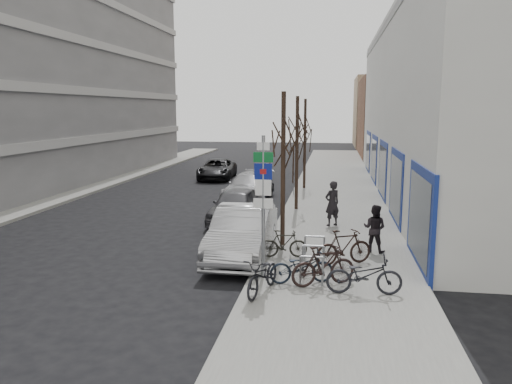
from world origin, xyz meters
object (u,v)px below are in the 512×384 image
(parked_car_front, at_px, (243,233))
(pedestrian_far, at_px, (375,228))
(parked_car_mid, at_px, (236,205))
(bike_near_right, at_px, (323,265))
(bike_near_left, at_px, (263,272))
(bike_far_inner, at_px, (344,247))
(tree_near, at_px, (283,133))
(bike_mid_inner, at_px, (284,243))
(bike_rack, at_px, (313,256))
(bike_far_curb, at_px, (364,272))
(parked_car_back, at_px, (249,187))
(meter_back, at_px, (294,181))
(meter_mid, at_px, (284,198))
(meter_front, at_px, (268,226))
(highway_sign_pole, at_px, (263,198))
(pedestrian_near, at_px, (332,204))
(tree_mid, at_px, (297,126))
(tree_far, at_px, (305,122))
(bike_mid_curb, at_px, (302,264))
(lane_car, at_px, (217,169))

(parked_car_front, height_order, pedestrian_far, pedestrian_far)
(parked_car_mid, bearing_deg, bike_near_right, -59.02)
(bike_near_left, xyz_separation_m, bike_far_inner, (2.13, 2.77, -0.00))
(tree_near, xyz_separation_m, bike_mid_inner, (0.20, -1.54, -3.49))
(bike_rack, height_order, pedestrian_far, pedestrian_far)
(bike_far_curb, height_order, parked_car_back, parked_car_back)
(meter_back, bearing_deg, bike_near_left, -88.40)
(meter_mid, relative_size, parked_car_back, 0.25)
(meter_mid, distance_m, bike_near_right, 9.20)
(bike_far_inner, bearing_deg, meter_back, -14.54)
(meter_front, bearing_deg, bike_rack, -55.49)
(bike_mid_inner, height_order, bike_far_inner, bike_far_inner)
(parked_car_front, bearing_deg, highway_sign_pole, -66.53)
(meter_back, distance_m, parked_car_mid, 6.89)
(parked_car_mid, bearing_deg, tree_near, -53.70)
(highway_sign_pole, distance_m, bike_near_left, 2.16)
(bike_far_inner, xyz_separation_m, parked_car_mid, (-4.55, 5.92, 0.03))
(parked_car_front, bearing_deg, bike_near_right, -45.50)
(parked_car_front, bearing_deg, pedestrian_near, 56.25)
(meter_mid, bearing_deg, pedestrian_far, -56.32)
(bike_rack, distance_m, parked_car_front, 2.90)
(meter_mid, distance_m, bike_mid_inner, 6.58)
(bike_far_curb, bearing_deg, tree_mid, 9.33)
(tree_far, bearing_deg, meter_front, -91.91)
(meter_front, relative_size, meter_mid, 1.00)
(pedestrian_near, bearing_deg, pedestrian_far, 76.59)
(parked_car_front, bearing_deg, meter_mid, 82.50)
(bike_rack, xyz_separation_m, meter_front, (-1.65, 2.40, 0.26))
(bike_far_inner, bearing_deg, parked_car_back, -2.71)
(meter_mid, bearing_deg, pedestrian_near, -39.63)
(tree_far, bearing_deg, bike_near_right, -84.89)
(parked_car_back, bearing_deg, highway_sign_pole, -71.88)
(meter_back, bearing_deg, parked_car_back, -153.72)
(bike_mid_curb, bearing_deg, bike_far_inner, -48.78)
(meter_mid, height_order, bike_mid_curb, meter_mid)
(meter_mid, xyz_separation_m, pedestrian_far, (3.59, -5.39, 0.05))
(bike_mid_inner, xyz_separation_m, parked_car_mid, (-2.64, 5.45, 0.13))
(highway_sign_pole, xyz_separation_m, bike_rack, (1.40, 0.61, -1.80))
(tree_far, distance_m, bike_mid_curb, 17.23)
(tree_near, height_order, meter_back, tree_near)
(tree_near, relative_size, tree_mid, 1.00)
(highway_sign_pole, distance_m, meter_front, 3.39)
(highway_sign_pole, relative_size, pedestrian_near, 2.26)
(meter_back, bearing_deg, tree_near, -87.55)
(lane_car, bearing_deg, bike_near_right, -73.52)
(lane_car, bearing_deg, bike_far_inner, -70.12)
(bike_near_right, bearing_deg, meter_front, 3.67)
(tree_far, relative_size, meter_mid, 4.33)
(highway_sign_pole, relative_size, meter_mid, 3.31)
(bike_far_inner, height_order, pedestrian_near, pedestrian_near)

